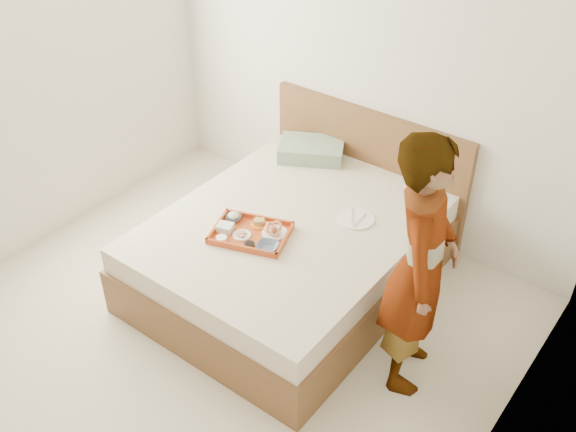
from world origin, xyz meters
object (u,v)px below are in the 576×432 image
(bed, at_px, (291,252))
(dinner_plate, at_px, (356,219))
(tray, at_px, (251,233))
(person, at_px, (420,267))

(bed, bearing_deg, dinner_plate, 39.04)
(bed, relative_size, dinner_plate, 8.19)
(tray, distance_m, dinner_plate, 0.72)
(tray, height_order, dinner_plate, tray)
(tray, bearing_deg, dinner_plate, 32.29)
(bed, height_order, person, person)
(dinner_plate, height_order, person, person)
(bed, height_order, dinner_plate, dinner_plate)
(dinner_plate, relative_size, person, 0.15)
(bed, height_order, tray, tray)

